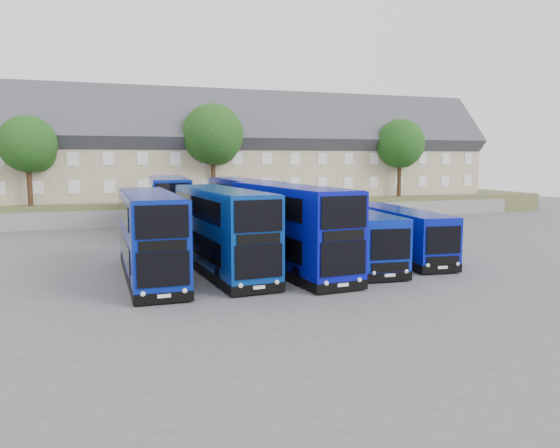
{
  "coord_description": "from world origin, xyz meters",
  "views": [
    {
      "loc": [
        -9.01,
        -25.86,
        6.02
      ],
      "look_at": [
        1.36,
        4.16,
        2.2
      ],
      "focal_mm": 35.0,
      "sensor_mm": 36.0,
      "label": 1
    }
  ],
  "objects": [
    {
      "name": "ground",
      "position": [
        0.0,
        0.0,
        0.0
      ],
      "size": [
        120.0,
        120.0,
        0.0
      ],
      "primitive_type": "plane",
      "color": "#4E4E54",
      "rests_on": "ground"
    },
    {
      "name": "retaining_wall",
      "position": [
        0.0,
        24.0,
        0.75
      ],
      "size": [
        70.0,
        0.4,
        1.5
      ],
      "primitive_type": "cube",
      "color": "slate",
      "rests_on": "ground"
    },
    {
      "name": "earth_bank",
      "position": [
        0.0,
        34.0,
        1.0
      ],
      "size": [
        80.0,
        20.0,
        2.0
      ],
      "primitive_type": "cube",
      "color": "brown",
      "rests_on": "ground"
    },
    {
      "name": "terrace_row",
      "position": [
        3.0,
        30.0,
        6.6
      ],
      "size": [
        60.0,
        10.4,
        11.2
      ],
      "color": "tan",
      "rests_on": "earth_bank"
    },
    {
      "name": "dd_front_left",
      "position": [
        -6.35,
        1.78,
        2.11
      ],
      "size": [
        2.53,
        10.85,
        4.3
      ],
      "rotation": [
        0.0,
        0.0,
        -0.0
      ],
      "color": "#071B91",
      "rests_on": "ground"
    },
    {
      "name": "dd_front_mid",
      "position": [
        -2.59,
        2.08,
        2.16
      ],
      "size": [
        3.26,
        11.21,
        4.4
      ],
      "rotation": [
        0.0,
        0.0,
        0.07
      ],
      "color": "navy",
      "rests_on": "ground"
    },
    {
      "name": "dd_front_right",
      "position": [
        1.01,
        1.46,
        2.23
      ],
      "size": [
        3.52,
        11.6,
        4.55
      ],
      "rotation": [
        0.0,
        0.0,
        0.08
      ],
      "color": "#080D9F",
      "rests_on": "ground"
    },
    {
      "name": "dd_rear_left",
      "position": [
        -3.45,
        16.45,
        2.24
      ],
      "size": [
        3.51,
        11.62,
        4.56
      ],
      "rotation": [
        0.0,
        0.0,
        -0.08
      ],
      "color": "navy",
      "rests_on": "ground"
    },
    {
      "name": "dd_rear_right",
      "position": [
        1.61,
        13.09,
        2.19
      ],
      "size": [
        3.0,
        11.31,
        4.46
      ],
      "rotation": [
        0.0,
        0.0,
        0.04
      ],
      "color": "#060F7C",
      "rests_on": "ground"
    },
    {
      "name": "coach_east_a",
      "position": [
        5.02,
        2.49,
        1.51
      ],
      "size": [
        3.41,
        11.45,
        3.08
      ],
      "rotation": [
        0.0,
        0.0,
        -0.09
      ],
      "color": "#0920A6",
      "rests_on": "ground"
    },
    {
      "name": "coach_east_b",
      "position": [
        8.63,
        3.04,
        1.45
      ],
      "size": [
        3.39,
        11.0,
        2.96
      ],
      "rotation": [
        0.0,
        0.0,
        -0.1
      ],
      "color": "#0813A0",
      "rests_on": "ground"
    },
    {
      "name": "tree_west",
      "position": [
        -13.85,
        25.1,
        7.05
      ],
      "size": [
        4.8,
        4.8,
        7.65
      ],
      "color": "#382314",
      "rests_on": "earth_bank"
    },
    {
      "name": "tree_mid",
      "position": [
        2.15,
        25.6,
        8.07
      ],
      "size": [
        5.76,
        5.76,
        9.18
      ],
      "color": "#382314",
      "rests_on": "earth_bank"
    },
    {
      "name": "tree_east",
      "position": [
        22.15,
        25.1,
        7.39
      ],
      "size": [
        5.12,
        5.12,
        8.16
      ],
      "color": "#382314",
      "rests_on": "earth_bank"
    },
    {
      "name": "tree_far",
      "position": [
        28.15,
        32.1,
        7.73
      ],
      "size": [
        5.44,
        5.44,
        8.67
      ],
      "color": "#382314",
      "rests_on": "earth_bank"
    }
  ]
}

